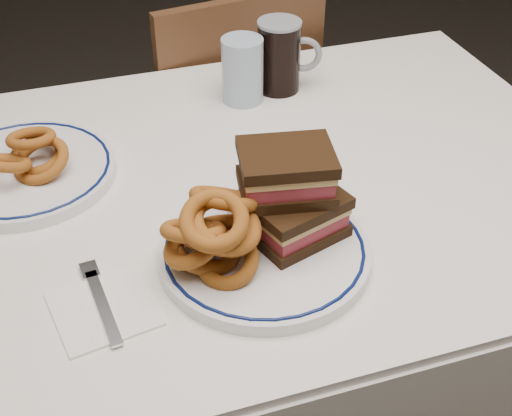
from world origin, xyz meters
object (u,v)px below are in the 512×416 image
object	(u,v)px
chair_far	(224,134)
main_plate	(264,252)
beer_mug	(280,55)
far_plate	(24,171)
reuben_sandwich	(291,194)

from	to	relation	value
chair_far	main_plate	size ratio (longest dim) A/B	2.87
beer_mug	far_plate	distance (m)	0.53
chair_far	main_plate	world-z (taller)	chair_far
main_plate	far_plate	world-z (taller)	same
chair_far	main_plate	xyz separation A→B (m)	(-0.16, -0.78, 0.29)
main_plate	beer_mug	distance (m)	0.51
main_plate	reuben_sandwich	distance (m)	0.09
chair_far	reuben_sandwich	xyz separation A→B (m)	(-0.11, -0.76, 0.37)
chair_far	beer_mug	world-z (taller)	beer_mug
main_plate	reuben_sandwich	size ratio (longest dim) A/B	1.88
reuben_sandwich	beer_mug	distance (m)	0.47
reuben_sandwich	chair_far	bearing A→B (deg)	81.73
chair_far	reuben_sandwich	world-z (taller)	reuben_sandwich
reuben_sandwich	far_plate	xyz separation A→B (m)	(-0.36, 0.29, -0.08)
chair_far	far_plate	distance (m)	0.72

